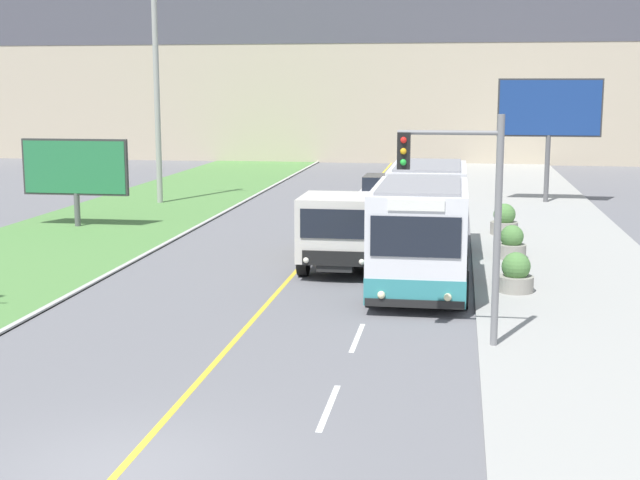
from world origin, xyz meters
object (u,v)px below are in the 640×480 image
at_px(city_bus, 424,222).
at_px(planter_round_second, 512,244).
at_px(traffic_light_mast, 466,200).
at_px(utility_pole_far, 156,80).
at_px(billboard_large, 550,111).
at_px(planter_round_third, 504,221).
at_px(dump_truck, 343,231).
at_px(car_distant, 380,191).
at_px(billboard_small, 75,169).
at_px(planter_round_near, 516,274).

bearing_deg(city_bus, planter_round_second, 39.50).
height_order(city_bus, traffic_light_mast, traffic_light_mast).
xyz_separation_m(traffic_light_mast, planter_round_second, (1.65, 10.35, -2.74)).
distance_m(utility_pole_far, planter_round_second, 21.26).
distance_m(billboard_large, planter_round_third, 11.21).
height_order(traffic_light_mast, planter_round_third, traffic_light_mast).
xyz_separation_m(city_bus, planter_round_second, (2.83, 2.33, -1.01)).
distance_m(dump_truck, planter_round_third, 9.15).
bearing_deg(car_distant, billboard_small, -143.44).
distance_m(dump_truck, utility_pole_far, 19.07).
xyz_separation_m(billboard_large, planter_round_third, (-2.51, -10.20, -3.92)).
xyz_separation_m(car_distant, planter_round_near, (5.41, -18.26, -0.12)).
bearing_deg(billboard_small, planter_round_near, -29.10).
height_order(city_bus, utility_pole_far, utility_pole_far).
height_order(car_distant, billboard_large, billboard_large).
bearing_deg(car_distant, city_bus, -80.03).
relative_size(traffic_light_mast, planter_round_second, 4.61).
relative_size(dump_truck, planter_round_third, 5.29).
distance_m(dump_truck, planter_round_second, 5.93).
xyz_separation_m(car_distant, utility_pole_far, (-10.85, -0.97, 5.34)).
distance_m(car_distant, billboard_small, 14.73).
bearing_deg(billboard_large, planter_round_second, -99.36).
xyz_separation_m(utility_pole_far, planter_round_third, (16.42, -7.38, -5.43)).
xyz_separation_m(dump_truck, car_distant, (-0.22, 15.75, -0.57)).
bearing_deg(planter_round_third, planter_round_near, -90.87).
relative_size(billboard_large, planter_round_third, 5.13).
bearing_deg(city_bus, car_distant, 99.97).
bearing_deg(traffic_light_mast, billboard_small, 136.36).
bearing_deg(utility_pole_far, planter_round_near, -46.76).
bearing_deg(utility_pole_far, dump_truck, -53.17).
bearing_deg(billboard_small, city_bus, -25.53).
height_order(dump_truck, car_distant, dump_truck).
distance_m(planter_round_second, planter_round_third, 4.96).
height_order(city_bus, billboard_large, billboard_large).
relative_size(dump_truck, car_distant, 1.46).
bearing_deg(billboard_large, city_bus, -106.93).
relative_size(car_distant, billboard_large, 0.70).
distance_m(traffic_light_mast, billboard_large, 25.87).
relative_size(dump_truck, traffic_light_mast, 1.22).
height_order(billboard_small, planter_round_near, billboard_small).
xyz_separation_m(dump_truck, billboard_large, (7.85, 17.60, 3.26)).
distance_m(car_distant, traffic_light_mast, 24.12).
height_order(dump_truck, utility_pole_far, utility_pole_far).
distance_m(traffic_light_mast, billboard_small, 21.67).
xyz_separation_m(dump_truck, planter_round_third, (5.35, 7.40, -0.66)).
bearing_deg(city_bus, billboard_large, 73.07).
relative_size(billboard_large, planter_round_second, 5.45).
relative_size(car_distant, planter_round_near, 3.85).
distance_m(car_distant, planter_round_second, 14.43).
relative_size(car_distant, utility_pole_far, 0.36).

